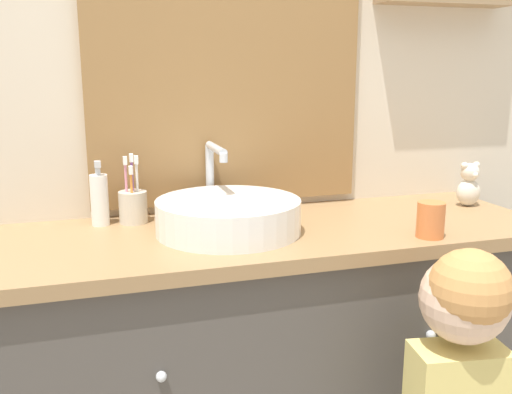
% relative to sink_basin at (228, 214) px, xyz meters
% --- Properties ---
extents(wall_back, '(3.20, 0.18, 2.50)m').
position_rel_sink_basin_xyz_m(wall_back, '(0.15, 0.27, 0.40)').
color(wall_back, beige).
rests_on(wall_back, ground_plane).
extents(vanity_counter, '(1.49, 0.51, 0.84)m').
position_rel_sink_basin_xyz_m(vanity_counter, '(0.12, -0.00, -0.47)').
color(vanity_counter, '#4C4742').
rests_on(vanity_counter, ground_plane).
extents(sink_basin, '(0.37, 0.42, 0.21)m').
position_rel_sink_basin_xyz_m(sink_basin, '(0.00, 0.00, 0.00)').
color(sink_basin, white).
rests_on(sink_basin, vanity_counter).
extents(toothbrush_holder, '(0.08, 0.08, 0.19)m').
position_rel_sink_basin_xyz_m(toothbrush_holder, '(-0.22, 0.16, 0.00)').
color(toothbrush_holder, beige).
rests_on(toothbrush_holder, vanity_counter).
extents(soap_dispenser, '(0.05, 0.05, 0.17)m').
position_rel_sink_basin_xyz_m(soap_dispenser, '(-0.31, 0.17, 0.03)').
color(soap_dispenser, white).
rests_on(soap_dispenser, vanity_counter).
extents(child_figure, '(0.25, 0.43, 0.90)m').
position_rel_sink_basin_xyz_m(child_figure, '(0.40, -0.43, -0.32)').
color(child_figure, slate).
rests_on(child_figure, ground_plane).
extents(teddy_bear, '(0.07, 0.06, 0.14)m').
position_rel_sink_basin_xyz_m(teddy_bear, '(0.77, 0.06, 0.02)').
color(teddy_bear, beige).
rests_on(teddy_bear, vanity_counter).
extents(drinking_cup, '(0.07, 0.07, 0.09)m').
position_rel_sink_basin_xyz_m(drinking_cup, '(0.47, -0.19, -0.00)').
color(drinking_cup, orange).
rests_on(drinking_cup, vanity_counter).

